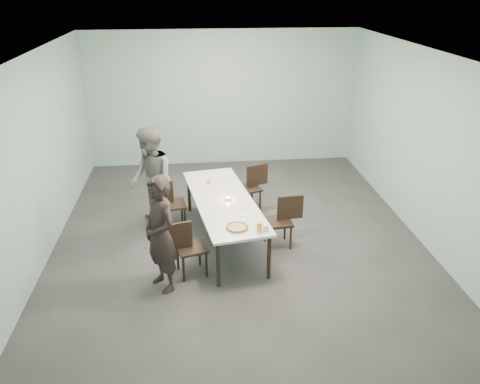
{
  "coord_description": "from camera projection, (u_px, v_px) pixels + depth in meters",
  "views": [
    {
      "loc": [
        -0.66,
        -6.86,
        3.98
      ],
      "look_at": [
        0.0,
        -0.41,
        1.0
      ],
      "focal_mm": 35.0,
      "sensor_mm": 36.0,
      "label": 1
    }
  ],
  "objects": [
    {
      "name": "chair_far_left",
      "position": [
        168.0,
        201.0,
        7.98
      ],
      "size": [
        0.64,
        0.49,
        0.87
      ],
      "rotation": [
        0.0,
        0.0,
        0.17
      ],
      "color": "black",
      "rests_on": "ground"
    },
    {
      "name": "beer_glass",
      "position": [
        259.0,
        227.0,
        6.49
      ],
      "size": [
        0.08,
        0.08,
        0.15
      ],
      "primitive_type": "cylinder",
      "color": "gold",
      "rests_on": "table"
    },
    {
      "name": "ground",
      "position": [
        237.0,
        235.0,
        7.93
      ],
      "size": [
        7.0,
        7.0,
        0.0
      ],
      "primitive_type": "plane",
      "color": "#333335",
      "rests_on": "ground"
    },
    {
      "name": "menu",
      "position": [
        202.0,
        178.0,
        8.27
      ],
      "size": [
        0.33,
        0.27,
        0.01
      ],
      "primitive_type": "cube",
      "rotation": [
        0.0,
        0.0,
        0.16
      ],
      "color": "silver",
      "rests_on": "table"
    },
    {
      "name": "chair_near_right",
      "position": [
        283.0,
        217.0,
        7.45
      ],
      "size": [
        0.63,
        0.45,
        0.87
      ],
      "rotation": [
        0.0,
        0.0,
        3.22
      ],
      "color": "black",
      "rests_on": "ground"
    },
    {
      "name": "side_plate",
      "position": [
        244.0,
        214.0,
        7.0
      ],
      "size": [
        0.18,
        0.18,
        0.01
      ],
      "primitive_type": "cylinder",
      "color": "white",
      "rests_on": "table"
    },
    {
      "name": "amber_tumbler",
      "position": [
        208.0,
        181.0,
        8.05
      ],
      "size": [
        0.07,
        0.07,
        0.08
      ],
      "primitive_type": "cylinder",
      "color": "gold",
      "rests_on": "table"
    },
    {
      "name": "water_tumbler",
      "position": [
        266.0,
        228.0,
        6.53
      ],
      "size": [
        0.08,
        0.08,
        0.09
      ],
      "primitive_type": "cylinder",
      "color": "silver",
      "rests_on": "table"
    },
    {
      "name": "table",
      "position": [
        224.0,
        203.0,
        7.5
      ],
      "size": [
        1.31,
        2.71,
        0.75
      ],
      "rotation": [
        0.0,
        0.0,
        0.16
      ],
      "color": "white",
      "rests_on": "ground"
    },
    {
      "name": "tealight",
      "position": [
        228.0,
        199.0,
        7.44
      ],
      "size": [
        0.06,
        0.06,
        0.05
      ],
      "color": "silver",
      "rests_on": "table"
    },
    {
      "name": "room_shell",
      "position": [
        237.0,
        119.0,
        7.08
      ],
      "size": [
        6.02,
        7.02,
        3.01
      ],
      "color": "#96BCB7",
      "rests_on": "ground"
    },
    {
      "name": "chair_near_left",
      "position": [
        186.0,
        245.0,
        6.69
      ],
      "size": [
        0.65,
        0.52,
        0.87
      ],
      "rotation": [
        0.0,
        0.0,
        0.27
      ],
      "color": "black",
      "rests_on": "ground"
    },
    {
      "name": "chair_far_right",
      "position": [
        252.0,
        184.0,
        8.64
      ],
      "size": [
        0.65,
        0.54,
        0.87
      ],
      "rotation": [
        0.0,
        0.0,
        3.48
      ],
      "color": "black",
      "rests_on": "ground"
    },
    {
      "name": "diner_near",
      "position": [
        161.0,
        235.0,
        6.27
      ],
      "size": [
        0.67,
        0.73,
        1.68
      ],
      "primitive_type": "imported",
      "rotation": [
        0.0,
        0.0,
        -0.99
      ],
      "color": "black",
      "rests_on": "ground"
    },
    {
      "name": "diner_far",
      "position": [
        151.0,
        180.0,
        7.79
      ],
      "size": [
        0.9,
        1.03,
        1.81
      ],
      "primitive_type": "imported",
      "rotation": [
        0.0,
        0.0,
        -1.29
      ],
      "color": "slate",
      "rests_on": "ground"
    },
    {
      "name": "pizza",
      "position": [
        237.0,
        228.0,
        6.6
      ],
      "size": [
        0.34,
        0.34,
        0.04
      ],
      "color": "white",
      "rests_on": "table"
    }
  ]
}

